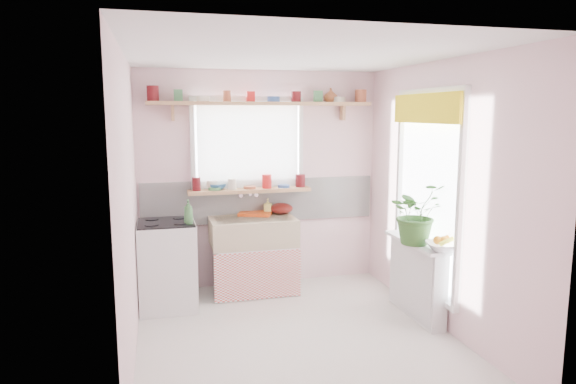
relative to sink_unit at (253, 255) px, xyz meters
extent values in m
plane|color=silver|center=(0.15, -1.29, -0.43)|extent=(3.20, 3.20, 0.00)
plane|color=white|center=(0.15, -1.29, 2.07)|extent=(3.20, 3.20, 0.00)
plane|color=#F4CDCF|center=(0.15, 0.31, 0.82)|extent=(2.80, 0.00, 2.80)
plane|color=#F4CDCF|center=(0.15, -2.89, 0.82)|extent=(2.80, 0.00, 2.80)
plane|color=#F4CDCF|center=(-1.25, -1.29, 0.82)|extent=(0.00, 3.20, 3.20)
plane|color=#F4CDCF|center=(1.55, -1.29, 0.82)|extent=(0.00, 3.20, 3.20)
cube|color=white|center=(0.15, 0.29, 0.57)|extent=(2.74, 0.03, 0.50)
cube|color=pink|center=(0.15, 0.29, 0.37)|extent=(2.74, 0.02, 0.12)
cube|color=white|center=(0.00, 0.30, 1.22)|extent=(1.20, 0.01, 1.00)
cube|color=white|center=(0.00, 0.24, 1.22)|extent=(1.15, 0.02, 0.95)
cube|color=white|center=(1.54, -1.09, 0.82)|extent=(0.01, 1.10, 1.90)
cube|color=yellow|center=(1.46, -1.09, 1.63)|extent=(0.03, 1.20, 0.28)
cube|color=white|center=(0.00, 0.01, -0.16)|extent=(0.85, 0.55, 0.55)
cube|color=#DB4740|center=(0.00, -0.27, -0.16)|extent=(0.95, 0.02, 0.53)
cube|color=beige|center=(0.00, 0.01, 0.27)|extent=(0.95, 0.55, 0.30)
cylinder|color=silver|center=(0.00, 0.26, 0.67)|extent=(0.03, 0.22, 0.03)
cube|color=white|center=(-0.95, -0.24, 0.02)|extent=(0.58, 0.58, 0.90)
cube|color=black|center=(-0.95, -0.24, 0.47)|extent=(0.56, 0.56, 0.02)
cylinder|color=black|center=(-1.09, -0.38, 0.49)|extent=(0.14, 0.14, 0.01)
cylinder|color=black|center=(-0.81, -0.38, 0.49)|extent=(0.14, 0.14, 0.01)
cylinder|color=black|center=(-1.09, -0.10, 0.49)|extent=(0.14, 0.14, 0.01)
cylinder|color=black|center=(-0.81, -0.10, 0.49)|extent=(0.14, 0.14, 0.01)
cube|color=white|center=(1.45, -1.09, -0.06)|extent=(0.15, 0.90, 0.75)
cube|color=white|center=(1.42, -1.09, 0.33)|extent=(0.22, 0.95, 0.03)
cube|color=tan|center=(0.00, 0.19, 0.71)|extent=(1.40, 0.22, 0.04)
cube|color=tan|center=(0.15, 0.18, 1.69)|extent=(2.52, 0.24, 0.04)
cylinder|color=#590F14|center=(-1.03, 0.18, 1.77)|extent=(0.11, 0.11, 0.12)
cylinder|color=#3F7F4C|center=(-0.77, 0.18, 1.77)|extent=(0.11, 0.11, 0.12)
cylinder|color=silver|center=(-0.51, 0.18, 1.74)|extent=(0.11, 0.11, 0.06)
cylinder|color=#A55133|center=(-0.24, 0.18, 1.77)|extent=(0.11, 0.11, 0.12)
cylinder|color=red|center=(0.02, 0.18, 1.77)|extent=(0.11, 0.11, 0.12)
cylinder|color=#3359A5|center=(0.28, 0.18, 1.74)|extent=(0.11, 0.11, 0.06)
cylinder|color=#590F14|center=(0.54, 0.18, 1.77)|extent=(0.11, 0.11, 0.12)
cylinder|color=#3F7F4C|center=(0.81, 0.18, 1.77)|extent=(0.11, 0.11, 0.12)
cylinder|color=silver|center=(1.07, 0.18, 1.74)|extent=(0.11, 0.11, 0.06)
cylinder|color=#A55133|center=(1.33, 0.18, 1.77)|extent=(0.11, 0.11, 0.12)
cylinder|color=#590F14|center=(-0.62, 0.19, 0.79)|extent=(0.11, 0.11, 0.12)
cylinder|color=#3F7F4C|center=(-0.41, 0.19, 0.79)|extent=(0.11, 0.11, 0.12)
cylinder|color=silver|center=(-0.21, 0.19, 0.76)|extent=(0.11, 0.11, 0.06)
cylinder|color=#A55133|center=(0.00, 0.19, 0.79)|extent=(0.11, 0.11, 0.12)
cylinder|color=red|center=(0.21, 0.19, 0.79)|extent=(0.11, 0.11, 0.12)
cylinder|color=#3359A5|center=(0.41, 0.19, 0.76)|extent=(0.11, 0.11, 0.06)
cylinder|color=#590F14|center=(0.62, 0.19, 0.79)|extent=(0.11, 0.11, 0.12)
cube|color=#CD4512|center=(0.07, 0.21, 0.44)|extent=(0.44, 0.39, 0.04)
ellipsoid|color=#56120E|center=(0.37, 0.21, 0.48)|extent=(0.36, 0.36, 0.12)
imported|color=#346628|center=(1.36, -1.20, 0.64)|extent=(0.62, 0.56, 0.60)
imported|color=silver|center=(1.48, -1.49, 0.38)|extent=(0.36, 0.36, 0.08)
imported|color=#386829|center=(1.39, -1.05, 0.44)|extent=(0.11, 0.08, 0.20)
imported|color=#E0D363|center=(0.21, 0.21, 0.51)|extent=(0.11, 0.11, 0.18)
imported|color=beige|center=(-0.42, 0.25, 0.78)|extent=(0.17, 0.17, 0.10)
imported|color=#2F6199|center=(-0.36, 0.25, 0.76)|extent=(0.27, 0.27, 0.06)
imported|color=#A25A32|center=(0.98, 0.24, 1.79)|extent=(0.19, 0.19, 0.16)
imported|color=#39723B|center=(-0.73, -0.40, 0.61)|extent=(0.11, 0.11, 0.25)
sphere|color=orange|center=(1.48, -1.49, 0.44)|extent=(0.08, 0.08, 0.08)
sphere|color=orange|center=(1.54, -1.46, 0.44)|extent=(0.08, 0.08, 0.08)
sphere|color=orange|center=(1.43, -1.47, 0.44)|extent=(0.08, 0.08, 0.08)
cylinder|color=#F9F236|center=(1.50, -1.54, 0.45)|extent=(0.18, 0.04, 0.10)
camera|label=1|loc=(-1.02, -5.53, 1.59)|focal=32.00mm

